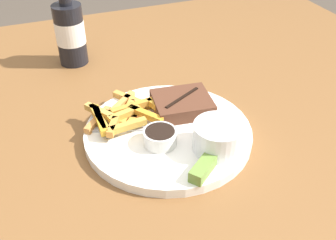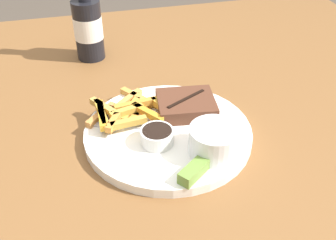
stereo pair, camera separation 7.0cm
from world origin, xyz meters
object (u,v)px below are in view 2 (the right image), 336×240
at_px(dinner_plate, 168,133).
at_px(fork_utensil, 124,126).
at_px(dipping_sauce_cup, 157,136).
at_px(coleslaw_cup, 214,139).
at_px(pickle_spear, 194,171).
at_px(knife_utensil, 165,115).
at_px(beer_bottle, 88,26).
at_px(steak_portion, 186,105).

distance_m(dinner_plate, fork_utensil, 0.08).
height_order(dipping_sauce_cup, fork_utensil, dipping_sauce_cup).
bearing_deg(coleslaw_cup, pickle_spear, -136.49).
xyz_separation_m(pickle_spear, knife_utensil, (-0.01, 0.17, -0.01)).
xyz_separation_m(pickle_spear, fork_utensil, (-0.09, 0.15, -0.01)).
bearing_deg(beer_bottle, fork_utensil, -84.70).
relative_size(steak_portion, knife_utensil, 0.79).
distance_m(steak_portion, pickle_spear, 0.18).
distance_m(dinner_plate, pickle_spear, 0.13).
xyz_separation_m(steak_portion, beer_bottle, (-0.15, 0.31, 0.05)).
bearing_deg(dipping_sauce_cup, pickle_spear, -68.03).
xyz_separation_m(coleslaw_cup, pickle_spear, (-0.05, -0.05, -0.02)).
height_order(steak_portion, pickle_spear, steak_portion).
xyz_separation_m(coleslaw_cup, knife_utensil, (-0.05, 0.12, -0.02)).
bearing_deg(steak_portion, coleslaw_cup, -85.19).
bearing_deg(beer_bottle, coleslaw_cup, -69.28).
bearing_deg(knife_utensil, fork_utensil, 130.76).
xyz_separation_m(dinner_plate, dipping_sauce_cup, (-0.03, -0.03, 0.02)).
height_order(dipping_sauce_cup, knife_utensil, dipping_sauce_cup).
xyz_separation_m(dinner_plate, fork_utensil, (-0.08, 0.03, 0.01)).
bearing_deg(dinner_plate, beer_bottle, 106.67).
distance_m(steak_portion, fork_utensil, 0.13).
height_order(dipping_sauce_cup, beer_bottle, beer_bottle).
distance_m(fork_utensil, knife_utensil, 0.08).
distance_m(pickle_spear, knife_utensil, 0.17).
height_order(steak_portion, knife_utensil, steak_portion).
height_order(pickle_spear, beer_bottle, beer_bottle).
bearing_deg(steak_portion, pickle_spear, -102.25).
distance_m(steak_portion, dipping_sauce_cup, 0.11).
xyz_separation_m(dinner_plate, beer_bottle, (-0.11, 0.35, 0.07)).
bearing_deg(beer_bottle, dinner_plate, -73.33).
relative_size(dinner_plate, fork_utensil, 2.32).
bearing_deg(dipping_sauce_cup, dinner_plate, 50.34).
distance_m(coleslaw_cup, pickle_spear, 0.07).
distance_m(knife_utensil, beer_bottle, 0.34).
bearing_deg(knife_utensil, dinner_plate, -155.44).
distance_m(coleslaw_cup, beer_bottle, 0.46).
relative_size(coleslaw_cup, beer_bottle, 0.37).
height_order(coleslaw_cup, fork_utensil, coleslaw_cup).
height_order(dinner_plate, beer_bottle, beer_bottle).
bearing_deg(knife_utensil, beer_bottle, 50.35).
bearing_deg(dinner_plate, coleslaw_cup, -54.06).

